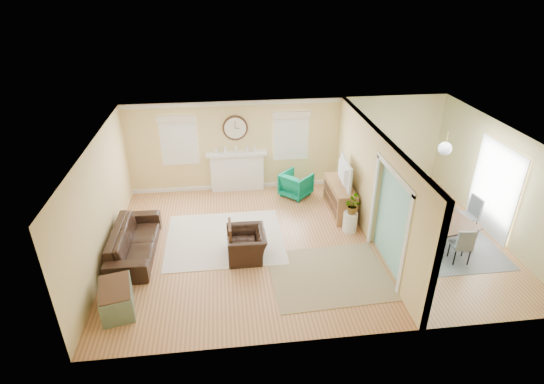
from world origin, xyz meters
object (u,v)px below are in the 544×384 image
Objects in this scene: credenza at (340,198)px; dining_table at (436,224)px; green_chair at (296,184)px; sofa at (135,241)px; eames_chair at (247,244)px.

credenza reaches higher than dining_table.
dining_table is at bearing -174.95° from green_chair.
credenza is at bearing -75.02° from sofa.
credenza is (2.55, 1.71, 0.09)m from eames_chair.
eames_chair is at bearing -146.21° from credenza.
eames_chair is at bearing -98.72° from sofa.
credenza is at bearing 178.10° from green_chair.
dining_table is (2.98, -2.44, -0.03)m from green_chair.
green_chair reaches higher than sofa.
eames_chair is at bearing 83.77° from dining_table.
sofa is 2.38× the size of eames_chair.
dining_table is at bearing -35.36° from credenza.
green_chair is (1.57, 2.74, 0.04)m from eames_chair.
sofa is 5.20m from credenza.
sofa is 1.49× the size of credenza.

